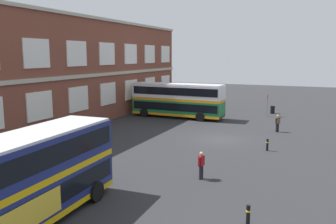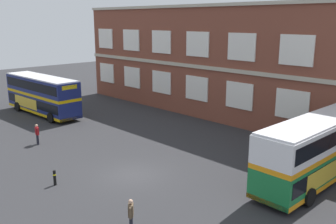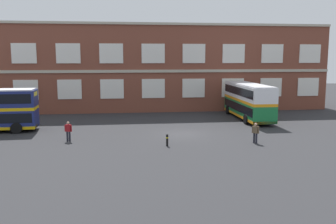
{
  "view_description": "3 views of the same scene",
  "coord_description": "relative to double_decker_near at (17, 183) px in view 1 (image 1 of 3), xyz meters",
  "views": [
    {
      "loc": [
        -29.39,
        -8.0,
        7.39
      ],
      "look_at": [
        -3.5,
        3.42,
        2.77
      ],
      "focal_mm": 37.26,
      "sensor_mm": 36.0,
      "label": 1
    },
    {
      "loc": [
        18.01,
        -14.22,
        9.9
      ],
      "look_at": [
        -0.65,
        3.86,
        3.46
      ],
      "focal_mm": 39.92,
      "sensor_mm": 36.0,
      "label": 2
    },
    {
      "loc": [
        -5.59,
        -33.24,
        7.04
      ],
      "look_at": [
        -1.15,
        2.52,
        1.73
      ],
      "focal_mm": 39.6,
      "sensor_mm": 36.0,
      "label": 3
    }
  ],
  "objects": [
    {
      "name": "ground_plane",
      "position": [
        19.35,
        -1.28,
        -2.15
      ],
      "size": [
        120.0,
        120.0,
        0.0
      ],
      "primitive_type": "plane",
      "color": "#2B2B2D"
    },
    {
      "name": "brick_terminal_building",
      "position": [
        17.73,
        14.7,
        3.4
      ],
      "size": [
        47.15,
        8.19,
        11.39
      ],
      "color": "brown",
      "rests_on": "ground"
    },
    {
      "name": "double_decker_near",
      "position": [
        0.0,
        0.0,
        0.0
      ],
      "size": [
        11.1,
        3.21,
        4.07
      ],
      "color": "navy",
      "rests_on": "ground"
    },
    {
      "name": "double_decker_middle",
      "position": [
        28.12,
        4.28,
        0.0
      ],
      "size": [
        2.96,
        11.03,
        4.07
      ],
      "color": "#197038",
      "rests_on": "ground"
    },
    {
      "name": "waiting_passenger",
      "position": [
        24.63,
        -7.63,
        -1.22
      ],
      "size": [
        0.54,
        0.51,
        1.7
      ],
      "color": "black",
      "rests_on": "ground"
    },
    {
      "name": "second_passenger",
      "position": [
        9.17,
        -4.99,
        -1.22
      ],
      "size": [
        0.64,
        0.32,
        1.7
      ],
      "color": "black",
      "rests_on": "ground"
    },
    {
      "name": "bus_stand_flag",
      "position": [
        33.27,
        -5.4,
        -0.51
      ],
      "size": [
        0.44,
        0.1,
        2.7
      ],
      "color": "slate",
      "rests_on": "ground"
    },
    {
      "name": "station_litter_bin",
      "position": [
        35.65,
        -5.77,
        -1.63
      ],
      "size": [
        0.6,
        0.6,
        1.03
      ],
      "color": "black",
      "rests_on": "ground"
    },
    {
      "name": "safety_bollard_west",
      "position": [
        4.43,
        -8.72,
        -1.66
      ],
      "size": [
        0.19,
        0.19,
        0.95
      ],
      "color": "black",
      "rests_on": "ground"
    },
    {
      "name": "safety_bollard_east",
      "position": [
        17.27,
        -7.72,
        -1.66
      ],
      "size": [
        0.19,
        0.19,
        0.95
      ],
      "color": "black",
      "rests_on": "ground"
    }
  ]
}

